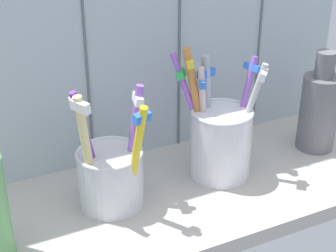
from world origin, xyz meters
TOP-DOWN VIEW (x-y plane):
  - counter_slab at (0.00, 0.00)cm, footprint 64.00×22.00cm
  - tile_wall_back at (0.00, 12.00)cm, footprint 64.00×2.20cm
  - toothbrush_cup_left at (-7.49, 1.08)cm, footprint 8.63×9.75cm
  - toothbrush_cup_right at (7.38, 1.40)cm, footprint 10.80×8.05cm
  - ceramic_vase at (23.34, 1.57)cm, footprint 5.24×5.24cm

SIDE VIEW (x-z plane):
  - counter_slab at x=0.00cm, z-range 0.00..2.00cm
  - toothbrush_cup_left at x=-7.49cm, z-range -1.44..13.87cm
  - toothbrush_cup_right at x=7.38cm, z-range -1.34..15.79cm
  - ceramic_vase at x=23.34cm, z-range 0.78..14.97cm
  - tile_wall_back at x=0.00cm, z-range 0.00..45.00cm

